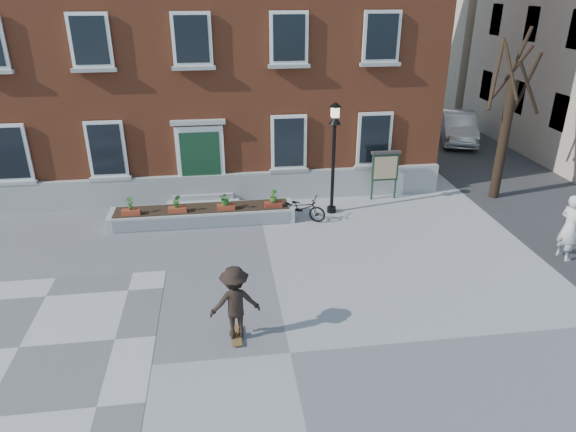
{
  "coord_description": "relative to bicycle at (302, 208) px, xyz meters",
  "views": [
    {
      "loc": [
        -1.27,
        -8.98,
        7.42
      ],
      "look_at": [
        0.5,
        4.0,
        1.5
      ],
      "focal_mm": 32.0,
      "sensor_mm": 36.0,
      "label": 1
    }
  ],
  "objects": [
    {
      "name": "ground",
      "position": [
        -1.38,
        -6.93,
        -0.44
      ],
      "size": [
        100.0,
        100.0,
        0.0
      ],
      "primitive_type": "plane",
      "color": "gray",
      "rests_on": "ground"
    },
    {
      "name": "checker_patch",
      "position": [
        -7.38,
        -5.93,
        -0.44
      ],
      "size": [
        6.0,
        6.0,
        0.01
      ],
      "primitive_type": "cube",
      "color": "#5F5F62",
      "rests_on": "ground"
    },
    {
      "name": "bicycle",
      "position": [
        0.0,
        0.0,
        0.0
      ],
      "size": [
        1.77,
        1.3,
        0.89
      ],
      "primitive_type": "imported",
      "rotation": [
        0.0,
        0.0,
        1.09
      ],
      "color": "black",
      "rests_on": "ground"
    },
    {
      "name": "parked_car",
      "position": [
        9.51,
        8.54,
        0.31
      ],
      "size": [
        2.94,
        4.82,
        1.5
      ],
      "primitive_type": "imported",
      "rotation": [
        0.0,
        0.0,
        -0.32
      ],
      "color": "silver",
      "rests_on": "ground"
    },
    {
      "name": "bystander",
      "position": [
        7.26,
        -3.74,
        0.56
      ],
      "size": [
        0.57,
        0.79,
        2.01
      ],
      "primitive_type": "imported",
      "rotation": [
        0.0,
        0.0,
        1.7
      ],
      "color": "silver",
      "rests_on": "ground"
    },
    {
      "name": "brick_building",
      "position": [
        -3.38,
        7.05,
        5.86
      ],
      "size": [
        18.4,
        10.85,
        12.6
      ],
      "color": "#974629",
      "rests_on": "ground"
    },
    {
      "name": "planter_assembly",
      "position": [
        -3.37,
        0.25,
        -0.14
      ],
      "size": [
        6.2,
        1.12,
        1.15
      ],
      "color": "#B8B8B4",
      "rests_on": "ground"
    },
    {
      "name": "bare_tree",
      "position": [
        7.63,
        1.08,
        2.35
      ],
      "size": [
        1.83,
        1.83,
        6.16
      ],
      "color": "black",
      "rests_on": "ground"
    },
    {
      "name": "lamp_post",
      "position": [
        1.16,
        0.49,
        2.1
      ],
      "size": [
        0.4,
        0.4,
        3.93
      ],
      "color": "black",
      "rests_on": "ground"
    },
    {
      "name": "notice_board",
      "position": [
        3.36,
        1.46,
        0.82
      ],
      "size": [
        1.1,
        0.16,
        1.87
      ],
      "color": "#183121",
      "rests_on": "ground"
    },
    {
      "name": "skateboarder",
      "position": [
        -2.52,
        -6.22,
        0.51
      ],
      "size": [
        1.2,
        0.78,
        1.84
      ],
      "color": "brown",
      "rests_on": "ground"
    }
  ]
}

